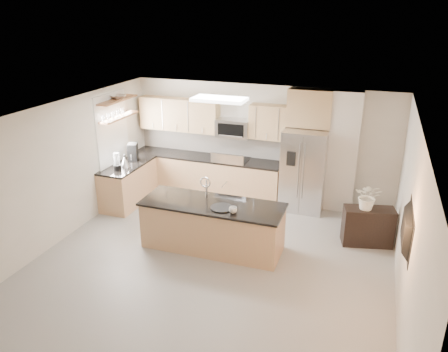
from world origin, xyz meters
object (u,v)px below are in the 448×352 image
at_px(microwave, 233,128).
at_px(cup, 233,210).
at_px(blender, 117,163).
at_px(refrigerator, 304,170).
at_px(range, 231,178).
at_px(kettle, 125,162).
at_px(flower_vase, 369,190).
at_px(credenza, 368,226).
at_px(island, 213,225).
at_px(bowl, 118,96).
at_px(television, 403,229).
at_px(platter, 222,208).
at_px(coffee_maker, 133,152).

xyz_separation_m(microwave, cup, (0.89, -2.66, -0.69)).
bearing_deg(microwave, blender, -142.98).
bearing_deg(refrigerator, blender, -159.52).
relative_size(microwave, refrigerator, 0.43).
distance_m(refrigerator, blender, 3.99).
relative_size(range, blender, 2.99).
relative_size(kettle, flower_vase, 0.36).
relative_size(microwave, flower_vase, 1.00).
relative_size(credenza, cup, 6.58).
height_order(island, flower_vase, flower_vase).
relative_size(microwave, credenza, 0.84).
relative_size(kettle, bowl, 0.67).
xyz_separation_m(island, credenza, (2.67, 1.08, -0.09)).
relative_size(range, microwave, 1.50).
relative_size(blender, bowl, 0.92).
bearing_deg(range, television, -41.64).
bearing_deg(cup, platter, 156.48).
bearing_deg(flower_vase, kettle, 179.75).
relative_size(kettle, coffee_maker, 0.72).
xyz_separation_m(microwave, refrigerator, (1.66, -0.17, -0.74)).
height_order(coffee_maker, bowl, bowl).
bearing_deg(bowl, platter, -27.48).
distance_m(microwave, flower_vase, 3.36).
bearing_deg(flower_vase, cup, -148.97).
xyz_separation_m(microwave, bowl, (-2.25, -1.05, 0.76)).
distance_m(kettle, television, 5.86).
height_order(microwave, credenza, microwave).
relative_size(coffee_maker, television, 0.36).
bearing_deg(cup, kettle, 155.79).
relative_size(refrigerator, coffee_maker, 4.66).
relative_size(microwave, blender, 1.99).
distance_m(coffee_maker, flower_vase, 5.14).
xyz_separation_m(platter, flower_vase, (2.38, 1.18, 0.20)).
relative_size(blender, coffee_maker, 1.00).
relative_size(range, flower_vase, 1.50).
bearing_deg(refrigerator, kettle, -162.26).
distance_m(microwave, platter, 2.73).
height_order(refrigerator, cup, refrigerator).
bearing_deg(bowl, cup, -27.18).
bearing_deg(microwave, refrigerator, -5.86).
xyz_separation_m(bowl, television, (5.76, -2.20, -1.04)).
xyz_separation_m(platter, bowl, (-2.90, 1.51, 1.49)).
xyz_separation_m(microwave, television, (3.51, -3.24, -0.28)).
bearing_deg(television, microwave, 47.25).
xyz_separation_m(cup, platter, (-0.24, 0.10, -0.04)).
relative_size(platter, blender, 1.04).
distance_m(microwave, credenza, 3.59).
distance_m(coffee_maker, television, 6.09).
xyz_separation_m(cup, flower_vase, (2.14, 1.29, 0.16)).
relative_size(island, coffee_maker, 6.75).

